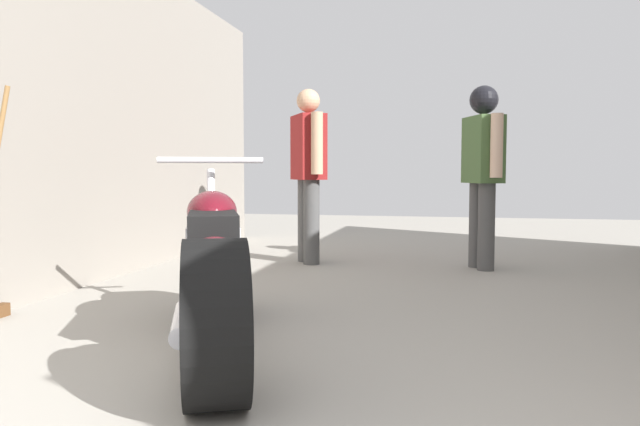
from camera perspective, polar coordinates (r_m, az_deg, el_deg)
ground_plane at (r=4.15m, az=8.78°, el=-8.70°), size 16.70×16.70×0.00m
garage_partition_left at (r=4.98m, az=-23.06°, el=9.42°), size 0.08×7.65×2.82m
motorcycle_maroon_cruiser at (r=3.02m, az=-10.22°, el=-5.56°), size 1.09×2.05×1.00m
mechanic_in_blue at (r=5.92m, az=-1.12°, el=4.60°), size 0.45×0.65×1.72m
mechanic_with_helmet at (r=5.75m, az=15.33°, el=4.94°), size 0.39×0.66×1.70m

